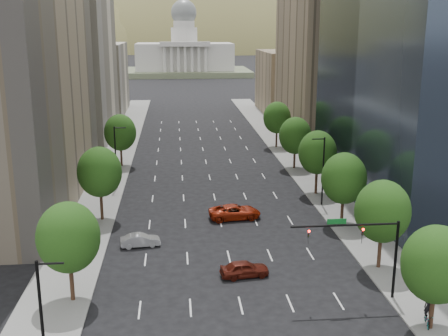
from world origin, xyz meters
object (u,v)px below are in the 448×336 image
object	(u,v)px
traffic_signal	(368,243)
capitol	(185,56)
car_maroon	(245,269)
cyclist	(428,315)
car_silver	(140,240)
car_red_far	(235,212)

from	to	relation	value
traffic_signal	capitol	xyz separation A→B (m)	(-10.53, 219.71, 3.40)
car_maroon	cyclist	bearing A→B (deg)	-135.45
capitol	car_maroon	xyz separation A→B (m)	(1.00, -214.31, -7.81)
car_maroon	car_silver	bearing A→B (deg)	43.43
car_maroon	capitol	bearing A→B (deg)	-7.26
car_silver	cyclist	xyz separation A→B (m)	(22.90, -18.16, 0.31)
capitol	cyclist	distance (m)	224.92
car_red_far	cyclist	xyz separation A→B (m)	(12.08, -25.81, 0.14)
car_maroon	cyclist	xyz separation A→B (m)	(12.90, -10.05, 0.23)
traffic_signal	car_maroon	xyz separation A→B (m)	(-9.53, 5.40, -4.40)
traffic_signal	capitol	world-z (taller)	capitol
capitol	car_maroon	size ratio (longest dim) A/B	13.27
traffic_signal	car_red_far	distance (m)	23.28
capitol	cyclist	world-z (taller)	capitol
car_maroon	cyclist	world-z (taller)	cyclist
traffic_signal	car_silver	world-z (taller)	traffic_signal
capitol	car_silver	world-z (taller)	capitol
car_red_far	car_maroon	bearing A→B (deg)	170.63
car_silver	car_red_far	size ratio (longest dim) A/B	0.67
car_red_far	traffic_signal	bearing A→B (deg)	-164.02
traffic_signal	car_maroon	bearing A→B (deg)	150.46
capitol	car_red_far	size ratio (longest dim) A/B	9.67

